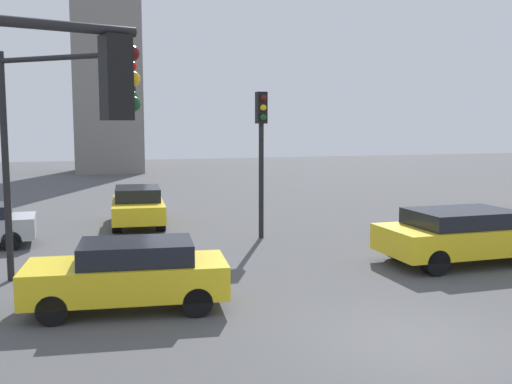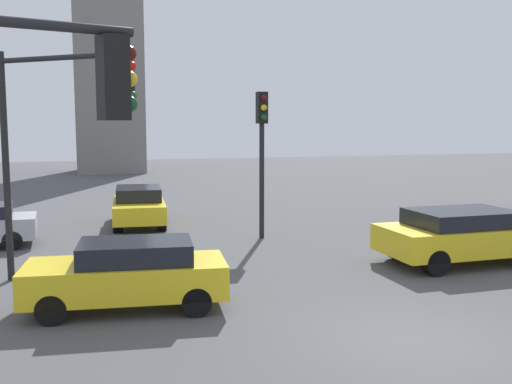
% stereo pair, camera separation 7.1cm
% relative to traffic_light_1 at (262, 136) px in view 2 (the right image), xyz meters
% --- Properties ---
extents(ground_plane, '(102.05, 102.05, 0.00)m').
position_rel_traffic_light_1_xyz_m(ground_plane, '(-0.20, -9.59, -3.30)').
color(ground_plane, '#4C4C4F').
extents(traffic_light_1, '(0.32, 0.46, 4.70)m').
position_rel_traffic_light_1_xyz_m(traffic_light_1, '(0.00, 0.00, 0.00)').
color(traffic_light_1, black).
rests_on(traffic_light_1, ground_plane).
extents(traffic_light_2, '(2.62, 0.95, 5.17)m').
position_rel_traffic_light_1_xyz_m(traffic_light_2, '(-6.34, -11.13, 0.29)').
color(traffic_light_2, black).
rests_on(traffic_light_2, ground_plane).
extents(traffic_light_3, '(2.91, 2.59, 5.36)m').
position_rel_traffic_light_1_xyz_m(traffic_light_3, '(-6.00, -4.32, 0.56)').
color(traffic_light_3, black).
rests_on(traffic_light_3, ground_plane).
extents(car_0, '(2.12, 4.12, 1.38)m').
position_rel_traffic_light_1_xyz_m(car_0, '(-3.57, 3.67, -2.58)').
color(car_0, yellow).
rests_on(car_0, ground_plane).
extents(car_2, '(4.13, 2.10, 1.39)m').
position_rel_traffic_light_1_xyz_m(car_2, '(-4.76, -6.24, -2.57)').
color(car_2, yellow).
rests_on(car_2, ground_plane).
extents(car_4, '(4.74, 2.16, 1.44)m').
position_rel_traffic_light_1_xyz_m(car_4, '(4.23, -4.84, -2.52)').
color(car_4, yellow).
rests_on(car_4, ground_plane).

